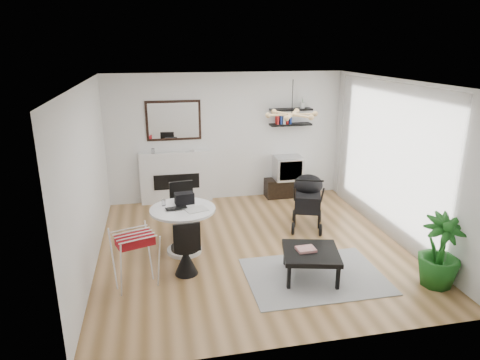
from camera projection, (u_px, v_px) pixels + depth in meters
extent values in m
plane|color=brown|center=(253.00, 247.00, 7.15)|extent=(5.00, 5.00, 0.00)
plane|color=white|center=(254.00, 82.00, 6.34)|extent=(5.00, 5.00, 0.00)
plane|color=white|center=(227.00, 137.00, 9.08)|extent=(5.00, 0.00, 5.00)
plane|color=white|center=(88.00, 179.00, 6.27)|extent=(0.00, 5.00, 5.00)
plane|color=white|center=(397.00, 161.00, 7.22)|extent=(0.00, 5.00, 5.00)
cube|color=white|center=(386.00, 158.00, 7.39)|extent=(0.04, 3.60, 2.60)
cube|color=white|center=(176.00, 177.00, 9.04)|extent=(1.50, 0.15, 1.10)
cube|color=black|center=(177.00, 181.00, 9.00)|extent=(0.95, 0.06, 0.32)
cube|color=black|center=(174.00, 120.00, 8.74)|extent=(1.12, 0.03, 0.82)
cube|color=white|center=(174.00, 121.00, 8.72)|extent=(1.02, 0.01, 0.72)
cube|color=black|center=(290.00, 124.00, 9.14)|extent=(0.90, 0.25, 0.04)
cube|color=black|center=(291.00, 109.00, 9.05)|extent=(0.90, 0.25, 0.04)
cube|color=black|center=(289.00, 187.00, 9.50)|extent=(1.08, 0.38, 0.40)
cube|color=silver|center=(287.00, 168.00, 9.35)|extent=(0.59, 0.52, 0.52)
cube|color=black|center=(291.00, 171.00, 9.12)|extent=(0.50, 0.01, 0.41)
cylinder|color=white|center=(184.00, 250.00, 6.97)|extent=(0.56, 0.56, 0.06)
cylinder|color=white|center=(184.00, 230.00, 6.86)|extent=(0.14, 0.14, 0.66)
cylinder|color=white|center=(183.00, 209.00, 6.76)|extent=(1.04, 1.04, 0.04)
imported|color=black|center=(177.00, 210.00, 6.67)|extent=(0.37, 0.27, 0.03)
cube|color=black|center=(184.00, 198.00, 6.93)|extent=(0.32, 0.22, 0.18)
cube|color=silver|center=(196.00, 209.00, 6.70)|extent=(0.40, 0.36, 0.01)
cylinder|color=white|center=(164.00, 203.00, 6.86)|extent=(0.06, 0.06, 0.10)
cylinder|color=black|center=(184.00, 212.00, 7.41)|extent=(0.45, 0.45, 0.05)
cone|color=black|center=(185.00, 225.00, 7.49)|extent=(0.37, 0.37, 0.43)
cube|color=black|center=(181.00, 194.00, 7.52)|extent=(0.42, 0.09, 0.47)
cylinder|color=black|center=(185.00, 247.00, 6.19)|extent=(0.42, 0.42, 0.05)
cone|color=black|center=(186.00, 261.00, 6.26)|extent=(0.34, 0.34, 0.40)
cube|color=black|center=(187.00, 238.00, 5.95)|extent=(0.38, 0.07, 0.43)
cube|color=maroon|center=(134.00, 239.00, 5.74)|extent=(0.54, 0.42, 0.13)
cube|color=black|center=(308.00, 201.00, 7.75)|extent=(0.64, 0.77, 0.31)
ellipsoid|color=black|center=(308.00, 185.00, 7.87)|extent=(0.53, 0.53, 0.37)
cylinder|color=black|center=(309.00, 180.00, 7.20)|extent=(0.47, 0.20, 0.03)
torus|color=black|center=(294.00, 215.00, 8.21)|extent=(0.13, 0.24, 0.23)
torus|color=black|center=(319.00, 217.00, 8.14)|extent=(0.13, 0.24, 0.23)
torus|color=black|center=(293.00, 228.00, 7.63)|extent=(0.13, 0.24, 0.23)
torus|color=black|center=(320.00, 230.00, 7.56)|extent=(0.13, 0.24, 0.23)
cube|color=gray|center=(314.00, 276.00, 6.24)|extent=(1.98, 1.43, 0.01)
cube|color=black|center=(311.00, 253.00, 6.11)|extent=(0.94, 0.94, 0.07)
cube|color=black|center=(289.00, 277.00, 5.86)|extent=(0.04, 0.04, 0.33)
cube|color=black|center=(338.00, 278.00, 5.85)|extent=(0.04, 0.04, 0.33)
cube|color=black|center=(285.00, 254.00, 6.50)|extent=(0.04, 0.04, 0.33)
cube|color=black|center=(330.00, 255.00, 6.48)|extent=(0.04, 0.04, 0.33)
cube|color=#B72D30|center=(306.00, 249.00, 6.12)|extent=(0.27, 0.22, 0.04)
imported|color=#195719|center=(440.00, 251.00, 5.87)|extent=(0.62, 0.62, 1.04)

